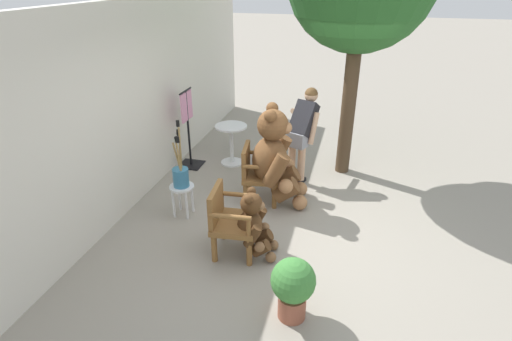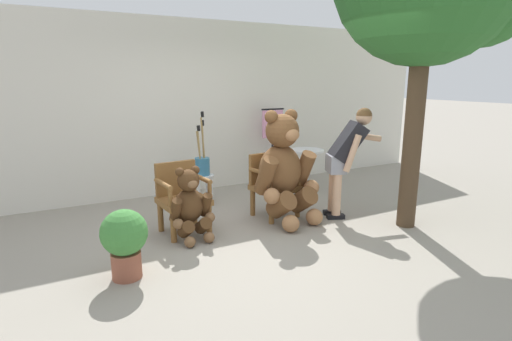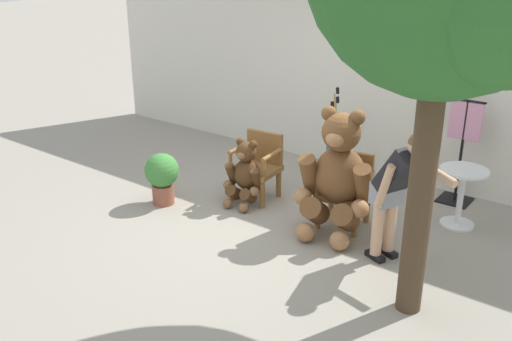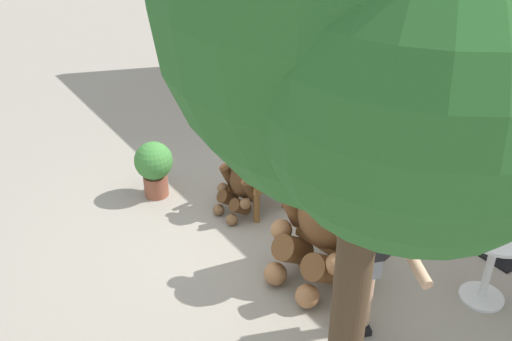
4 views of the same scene
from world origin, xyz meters
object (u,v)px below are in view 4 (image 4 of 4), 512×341
Objects in this scene: patio_tree at (391,7)px; potted_plant at (154,166)px; teddy_bear_large at (323,213)px; person_visitor at (368,257)px; wooden_chair_left at (262,169)px; white_stool at (360,177)px; wooden_chair_right at (341,226)px; brush_bucket at (362,154)px; round_side_table at (491,260)px; teddy_bear_small at (241,179)px.

patio_tree reaches higher than potted_plant.
person_visitor is at bearing -17.52° from teddy_bear_large.
white_stool is at bearing 55.69° from wooden_chair_left.
brush_bucket is (-0.68, 0.90, 0.18)m from wooden_chair_right.
round_side_table is at bearing 17.53° from wooden_chair_left.
brush_bucket is (-0.70, 1.16, -0.08)m from teddy_bear_large.
patio_tree is at bearing -24.51° from wooden_chair_left.
wooden_chair_left is 1.30m from wooden_chair_right.
brush_bucket is 1.81m from round_side_table.
round_side_table reaches higher than potted_plant.
teddy_bear_large is at bearing 1.23° from teddy_bear_small.
brush_bucket reaches higher than potted_plant.
patio_tree is (2.10, -2.14, 2.37)m from brush_bucket.
brush_bucket reaches higher than teddy_bear_small.
wooden_chair_left is at bearing -124.30° from brush_bucket.
teddy_bear_small is at bearing -156.38° from round_side_table.
teddy_bear_small is at bearing -116.98° from white_stool.
wooden_chair_left is 1.11m from brush_bucket.
round_side_table is 0.17× the size of patio_tree.
round_side_table is 3.67m from potted_plant.
wooden_chair_left reaches higher than potted_plant.
wooden_chair_right is 1.19× the size of round_side_table.
brush_bucket is at bearing 121.16° from teddy_bear_large.
teddy_bear_large reaches higher than wooden_chair_left.
teddy_bear_small is 3.86m from patio_tree.
teddy_bear_large reaches higher than round_side_table.
teddy_bear_large is 2.06× the size of round_side_table.
patio_tree is 4.44m from potted_plant.
patio_tree is (1.42, -1.24, 2.55)m from wooden_chair_right.
wooden_chair_left is 3.93m from patio_tree.
person_visitor is 3.06m from potted_plant.
teddy_bear_small is at bearing 35.87° from potted_plant.
teddy_bear_large is 2.18× the size of potted_plant.
white_stool is at bearing 175.46° from round_side_table.
teddy_bear_large is 1.70× the size of teddy_bear_small.
potted_plant is (-2.99, -0.39, -0.50)m from person_visitor.
teddy_bear_small is at bearing -178.77° from teddy_bear_large.
person_visitor reaches higher than teddy_bear_large.
white_stool is at bearing 121.03° from teddy_bear_large.
person_visitor is at bearing -43.02° from brush_bucket.
teddy_bear_large is 1.34m from teddy_bear_small.
wooden_chair_left reaches higher than white_stool.
person_visitor is (2.14, -0.52, 0.44)m from wooden_chair_left.
potted_plant is at bearing 174.79° from patio_tree.
patio_tree reaches higher than person_visitor.
teddy_bear_large reaches higher than teddy_bear_small.
potted_plant is (-1.47, -1.81, -0.25)m from brush_bucket.
brush_bucket is at bearing 51.02° from potted_plant.
person_visitor is (2.13, -0.23, 0.47)m from teddy_bear_small.
wooden_chair_right is at bearing -53.05° from white_stool.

